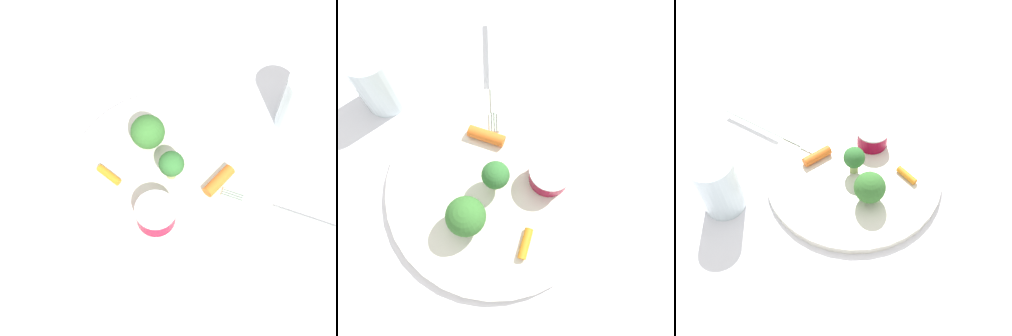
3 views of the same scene
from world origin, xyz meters
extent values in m
plane|color=white|center=(0.00, 0.00, 0.00)|extent=(2.40, 2.40, 0.00)
cylinder|color=silver|center=(0.00, 0.00, 0.01)|extent=(0.28, 0.28, 0.01)
cylinder|color=maroon|center=(0.03, -0.06, 0.03)|extent=(0.05, 0.05, 0.03)
cylinder|color=silver|center=(0.03, -0.06, 0.04)|extent=(0.05, 0.05, 0.00)
cylinder|color=#99B165|center=(0.00, 0.00, 0.02)|extent=(0.01, 0.01, 0.02)
sphere|color=#316E31|center=(0.00, 0.00, 0.04)|extent=(0.03, 0.03, 0.03)
cylinder|color=#85C46C|center=(-0.06, 0.01, 0.02)|extent=(0.01, 0.01, 0.01)
sphere|color=#37722F|center=(-0.06, 0.01, 0.04)|extent=(0.05, 0.05, 0.05)
cylinder|color=orange|center=(-0.05, -0.06, 0.02)|extent=(0.04, 0.02, 0.01)
cylinder|color=orange|center=(0.05, 0.04, 0.02)|extent=(0.02, 0.05, 0.02)
cube|color=#ACC0B1|center=(0.16, 0.09, 0.01)|extent=(0.15, 0.09, 0.00)
cube|color=#ACC0B1|center=(0.08, 0.04, 0.01)|extent=(0.03, 0.02, 0.00)
cube|color=#ACC0B1|center=(0.08, 0.04, 0.01)|extent=(0.03, 0.02, 0.00)
cube|color=#ACC0B1|center=(0.07, 0.04, 0.01)|extent=(0.03, 0.02, 0.00)
cube|color=#ACC0B1|center=(0.07, 0.04, 0.01)|extent=(0.03, 0.02, 0.00)
cylinder|color=silver|center=(0.05, 0.19, 0.05)|extent=(0.06, 0.06, 0.09)
camera|label=1|loc=(0.21, -0.19, 0.57)|focal=50.43mm
camera|label=2|loc=(-0.11, -0.07, 0.42)|focal=36.77mm
camera|label=3|loc=(-0.32, 0.20, 0.49)|focal=41.36mm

